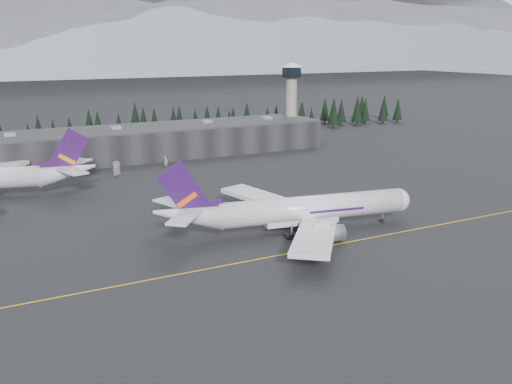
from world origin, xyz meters
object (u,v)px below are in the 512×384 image
terminal (140,142)px  jet_main (290,210)px  gse_vehicle_a (117,174)px  control_tower (291,94)px  gse_vehicle_b (166,164)px

terminal → jet_main: bearing=-87.4°
terminal → jet_main: (5.09, -113.95, -0.63)m
terminal → gse_vehicle_a: bearing=-120.6°
terminal → jet_main: size_ratio=2.36×
control_tower → gse_vehicle_a: control_tower is taller
jet_main → gse_vehicle_b: bearing=100.9°
gse_vehicle_b → jet_main: bearing=1.2°
control_tower → gse_vehicle_a: size_ratio=6.93×
terminal → control_tower: size_ratio=4.24×
jet_main → control_tower: bearing=69.1°
jet_main → gse_vehicle_b: size_ratio=16.39×
gse_vehicle_a → gse_vehicle_b: bearing=13.2°
jet_main → gse_vehicle_a: (-22.96, 83.77, -4.91)m
control_tower → jet_main: bearing=-120.9°
jet_main → gse_vehicle_b: (-1.47, 92.34, -4.96)m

